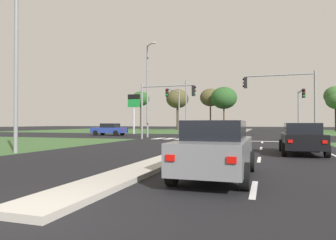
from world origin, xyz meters
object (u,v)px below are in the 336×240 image
fuel_price_totem (134,105)px  treeline_fourth (224,98)px  car_white_near (232,127)px  street_lamp_near (19,56)px  car_blue_fourth (109,129)px  street_lamp_second (148,86)px  pedestrian_at_median (239,125)px  car_black_third (302,138)px  traffic_signal_near_right (287,93)px  treeline_third (210,98)px  treeline_fifth (336,96)px  traffic_signal_near_left (162,100)px  street_lamp_third (186,103)px  traffic_signal_far_left (175,103)px  treeline_second (177,99)px  traffic_signal_far_right (300,103)px  car_grey_second (216,149)px

fuel_price_totem → treeline_fourth: 25.31m
car_white_near → street_lamp_near: (-6.02, -44.66, 4.17)m
car_blue_fourth → street_lamp_second: (6.52, -3.33, 4.78)m
pedestrian_at_median → car_black_third: bearing=-107.7°
street_lamp_near → car_blue_fourth: bearing=107.1°
car_blue_fourth → traffic_signal_near_right: bearing=-108.5°
car_blue_fourth → treeline_third: size_ratio=0.49×
street_lamp_near → treeline_fourth: size_ratio=0.99×
street_lamp_near → treeline_fifth: bearing=64.3°
car_white_near → traffic_signal_near_left: 30.32m
treeline_third → treeline_fifth: 24.06m
car_black_third → traffic_signal_near_left: (-11.01, 10.83, 2.90)m
street_lamp_near → fuel_price_totem: bearing=102.0°
treeline_fourth → street_lamp_third: bearing=-105.4°
traffic_signal_far_left → treeline_second: 28.37m
car_white_near → treeline_second: treeline_second is taller
car_blue_fourth → fuel_price_totem: bearing=-9.0°
street_lamp_second → fuel_price_totem: 10.58m
street_lamp_second → treeline_third: 35.44m
traffic_signal_far_right → car_black_third: bearing=-95.6°
car_grey_second → treeline_third: 58.74m
car_white_near → treeline_third: bearing=-58.3°
car_black_third → treeline_fourth: size_ratio=0.47×
car_black_third → fuel_price_totem: bearing=130.1°
car_blue_fourth → traffic_signal_far_left: size_ratio=0.73×
fuel_price_totem → treeline_third: treeline_third is taller
treeline_fifth → traffic_signal_far_right: bearing=-109.0°
car_grey_second → pedestrian_at_median: pedestrian_at_median is taller
car_grey_second → fuel_price_totem: 35.19m
street_lamp_third → car_white_near: bearing=56.4°
street_lamp_near → treeline_second: treeline_second is taller
traffic_signal_far_left → street_lamp_second: size_ratio=0.60×
car_blue_fourth → traffic_signal_near_right: size_ratio=0.76×
traffic_signal_far_left → street_lamp_third: size_ratio=0.71×
street_lamp_near → street_lamp_second: 18.14m
traffic_signal_far_left → traffic_signal_near_left: traffic_signal_far_left is taller
car_blue_fourth → pedestrian_at_median: 17.91m
car_white_near → car_grey_second: size_ratio=1.03×
car_black_third → street_lamp_near: street_lamp_near is taller
traffic_signal_far_right → street_lamp_near: street_lamp_near is taller
car_black_third → traffic_signal_near_left: traffic_signal_near_left is taller
treeline_third → treeline_fourth: 4.71m
car_black_third → traffic_signal_near_right: 11.32m
traffic_signal_far_right → treeline_fifth: bearing=71.0°
traffic_signal_far_right → treeline_fourth: 27.42m
street_lamp_third → treeline_fourth: treeline_fourth is taller
car_black_third → street_lamp_second: size_ratio=0.42×
traffic_signal_far_left → traffic_signal_far_right: bearing=-0.3°
street_lamp_near → pedestrian_at_median: 32.57m
traffic_signal_far_right → pedestrian_at_median: bearing=143.6°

